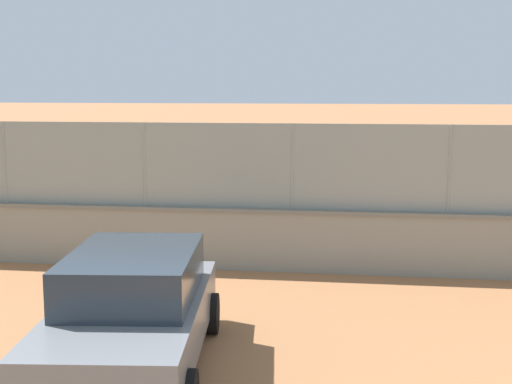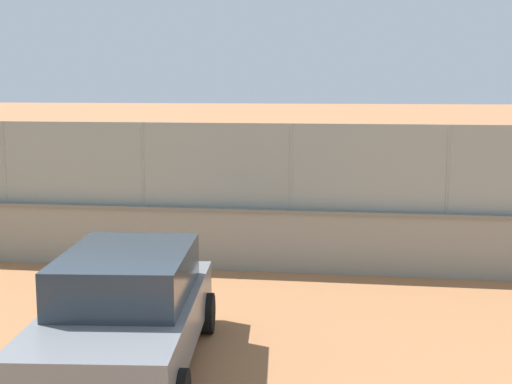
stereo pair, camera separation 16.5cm
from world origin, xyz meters
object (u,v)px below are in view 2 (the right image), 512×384
Objects in this scene: player_at_service_line at (170,194)px; parked_car_grey at (126,309)px; player_crossing_court at (238,189)px; sports_ball at (199,168)px; player_foreground_swinging at (187,178)px.

player_at_service_line is 0.37× the size of parked_car_grey.
sports_ball is at bearing -6.51° from player_crossing_court.
player_foreground_swinging reaches higher than parked_car_grey.
player_foreground_swinging is 1.08× the size of player_crossing_court.
sports_ball is at bearing -100.19° from player_at_service_line.
player_foreground_swinging is at bearing -39.33° from player_crossing_court.
player_at_service_line is at bearing 79.81° from sports_ball.
player_at_service_line is 1.10× the size of player_crossing_court.
player_crossing_court is 1.31m from sports_ball.
parked_car_grey is (-0.42, 10.55, -0.06)m from player_crossing_court.
sports_ball is (-0.33, -1.86, 0.47)m from player_at_service_line.
parked_car_grey is at bearing 92.26° from player_crossing_court.
player_crossing_court is 9.91× the size of sports_ball.
player_at_service_line is 2.29m from player_crossing_court.
player_foreground_swinging is 10.66× the size of sports_ball.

